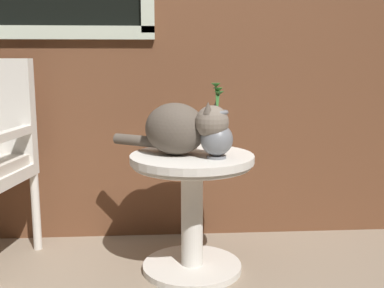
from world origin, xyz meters
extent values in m
cube|color=brown|center=(0.00, 0.69, 1.30)|extent=(4.00, 0.04, 2.60)
cube|color=beige|center=(-0.33, 0.65, 1.14)|extent=(0.89, 0.03, 0.07)
cylinder|color=silver|center=(0.28, 0.20, 0.01)|extent=(0.47, 0.47, 0.03)
cylinder|color=silver|center=(0.28, 0.20, 0.28)|extent=(0.10, 0.10, 0.50)
cylinder|color=silver|center=(0.28, 0.20, 0.55)|extent=(0.58, 0.58, 0.03)
torus|color=silver|center=(0.28, 0.20, 0.52)|extent=(0.55, 0.55, 0.02)
cylinder|color=silver|center=(-0.52, 0.51, 0.21)|extent=(0.04, 0.04, 0.41)
cube|color=silver|center=(-0.57, 0.30, 0.65)|extent=(0.14, 0.44, 0.04)
ellipsoid|color=brown|center=(0.21, 0.21, 0.69)|extent=(0.37, 0.36, 0.24)
sphere|color=#76695D|center=(0.37, 0.11, 0.73)|extent=(0.15, 0.15, 0.15)
cone|color=brown|center=(0.34, 0.08, 0.80)|extent=(0.05, 0.05, 0.05)
cone|color=brown|center=(0.39, 0.15, 0.80)|extent=(0.05, 0.05, 0.05)
cylinder|color=brown|center=(0.03, 0.32, 0.61)|extent=(0.25, 0.18, 0.05)
cylinder|color=slate|center=(0.39, 0.11, 0.57)|extent=(0.09, 0.09, 0.01)
ellipsoid|color=slate|center=(0.39, 0.11, 0.65)|extent=(0.15, 0.15, 0.15)
cylinder|color=slate|center=(0.39, 0.11, 0.74)|extent=(0.08, 0.08, 0.07)
torus|color=slate|center=(0.39, 0.11, 0.77)|extent=(0.10, 0.10, 0.02)
cylinder|color=#387533|center=(0.39, 0.13, 0.82)|extent=(0.01, 0.04, 0.10)
cone|color=#387533|center=(0.39, 0.14, 0.87)|extent=(0.04, 0.04, 0.02)
cylinder|color=#387533|center=(0.39, 0.13, 0.83)|extent=(0.01, 0.04, 0.12)
cone|color=#387533|center=(0.38, 0.14, 0.89)|extent=(0.04, 0.04, 0.02)
cylinder|color=#387533|center=(0.39, 0.12, 0.81)|extent=(0.02, 0.03, 0.08)
cone|color=#387533|center=(0.40, 0.14, 0.85)|extent=(0.04, 0.04, 0.02)
camera|label=1|loc=(0.13, -1.97, 1.01)|focal=44.91mm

